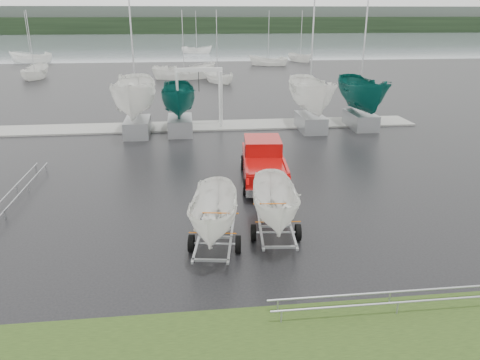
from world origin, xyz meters
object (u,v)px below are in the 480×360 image
Objects in this scene: pickup_truck at (263,160)px; boat_hoist at (199,89)px; trailer_hitched at (277,170)px; trailer_parked at (214,179)px.

pickup_truck is 1.41× the size of boat_hoist.
boat_hoist reaches higher than pickup_truck.
trailer_hitched reaches higher than pickup_truck.
trailer_parked is at bearing -90.49° from boat_hoist.
boat_hoist is at bearing 108.32° from pickup_truck.
pickup_truck is at bearing 76.88° from trailer_parked.
trailer_hitched is 1.01× the size of trailer_parked.
pickup_truck is at bearing 90.00° from trailer_hitched.
boat_hoist is (0.16, 18.47, 0.10)m from trailer_parked.
trailer_hitched is (-0.60, -6.29, 1.61)m from pickup_truck.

